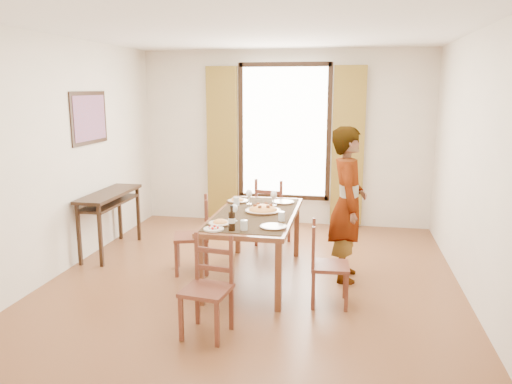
% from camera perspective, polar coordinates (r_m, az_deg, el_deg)
% --- Properties ---
extents(ground, '(5.00, 5.00, 0.00)m').
position_cam_1_polar(ground, '(5.74, -0.17, -9.88)').
color(ground, brown).
rests_on(ground, ground).
extents(room_shell, '(4.60, 5.10, 2.74)m').
position_cam_1_polar(room_shell, '(5.49, 0.02, 5.77)').
color(room_shell, beige).
rests_on(room_shell, ground).
extents(console_table, '(0.38, 1.20, 0.80)m').
position_cam_1_polar(console_table, '(6.73, -16.40, -1.00)').
color(console_table, black).
rests_on(console_table, ground).
extents(dining_table, '(0.89, 1.77, 0.76)m').
position_cam_1_polar(dining_table, '(5.56, -0.12, -3.10)').
color(dining_table, brown).
rests_on(dining_table, ground).
extents(chair_west, '(0.49, 0.49, 0.89)m').
position_cam_1_polar(chair_west, '(5.88, -7.07, -5.15)').
color(chair_west, brown).
rests_on(chair_west, ground).
extents(chair_north, '(0.48, 0.48, 0.93)m').
position_cam_1_polar(chair_north, '(6.82, 1.87, -2.52)').
color(chair_north, brown).
rests_on(chair_north, ground).
extents(chair_south, '(0.43, 0.43, 0.87)m').
position_cam_1_polar(chair_south, '(4.42, -5.52, -11.06)').
color(chair_south, brown).
rests_on(chair_south, ground).
extents(chair_east, '(0.39, 0.39, 0.84)m').
position_cam_1_polar(chair_east, '(5.03, 8.11, -8.43)').
color(chair_east, brown).
rests_on(chair_east, ground).
extents(man, '(0.65, 0.45, 1.72)m').
position_cam_1_polar(man, '(5.61, 10.44, -1.39)').
color(man, gray).
rests_on(man, ground).
extents(plate_sw, '(0.27, 0.27, 0.05)m').
position_cam_1_polar(plate_sw, '(5.10, -4.11, -3.41)').
color(plate_sw, silver).
rests_on(plate_sw, dining_table).
extents(plate_se, '(0.27, 0.27, 0.05)m').
position_cam_1_polar(plate_se, '(4.97, 2.00, -3.79)').
color(plate_se, silver).
rests_on(plate_se, dining_table).
extents(plate_nw, '(0.27, 0.27, 0.05)m').
position_cam_1_polar(plate_nw, '(6.09, -2.12, -0.88)').
color(plate_nw, silver).
rests_on(plate_nw, dining_table).
extents(plate_ne, '(0.27, 0.27, 0.05)m').
position_cam_1_polar(plate_ne, '(6.05, 3.13, -0.99)').
color(plate_ne, silver).
rests_on(plate_ne, dining_table).
extents(pasta_platter, '(0.40, 0.40, 0.10)m').
position_cam_1_polar(pasta_platter, '(5.59, 0.81, -1.80)').
color(pasta_platter, '#BE3618').
rests_on(pasta_platter, dining_table).
extents(caprese_plate, '(0.20, 0.20, 0.04)m').
position_cam_1_polar(caprese_plate, '(4.91, -4.86, -4.10)').
color(caprese_plate, silver).
rests_on(caprese_plate, dining_table).
extents(wine_glass_a, '(0.08, 0.08, 0.18)m').
position_cam_1_polar(wine_glass_a, '(5.20, -2.51, -2.37)').
color(wine_glass_a, white).
rests_on(wine_glass_a, dining_table).
extents(wine_glass_b, '(0.08, 0.08, 0.18)m').
position_cam_1_polar(wine_glass_b, '(5.88, 2.05, -0.70)').
color(wine_glass_b, white).
rests_on(wine_glass_b, dining_table).
extents(wine_glass_c, '(0.08, 0.08, 0.18)m').
position_cam_1_polar(wine_glass_c, '(5.94, -0.80, -0.55)').
color(wine_glass_c, white).
rests_on(wine_glass_c, dining_table).
extents(tumbler_a, '(0.07, 0.07, 0.10)m').
position_cam_1_polar(tumbler_a, '(5.22, 2.94, -2.78)').
color(tumbler_a, silver).
rests_on(tumbler_a, dining_table).
extents(tumbler_b, '(0.07, 0.07, 0.10)m').
position_cam_1_polar(tumbler_b, '(5.90, -2.26, -1.06)').
color(tumbler_b, silver).
rests_on(tumbler_b, dining_table).
extents(tumbler_c, '(0.07, 0.07, 0.10)m').
position_cam_1_polar(tumbler_c, '(4.88, -1.39, -3.80)').
color(tumbler_c, silver).
rests_on(tumbler_c, dining_table).
extents(wine_bottle, '(0.07, 0.07, 0.25)m').
position_cam_1_polar(wine_bottle, '(4.86, -2.79, -2.99)').
color(wine_bottle, black).
rests_on(wine_bottle, dining_table).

